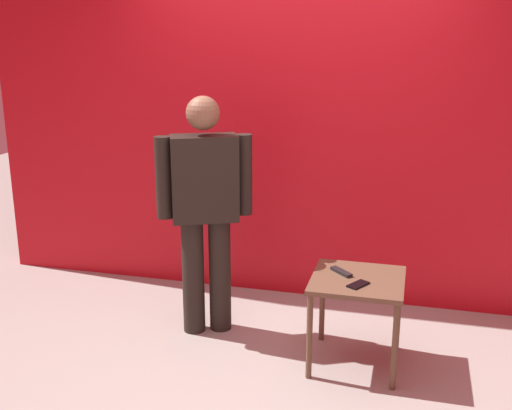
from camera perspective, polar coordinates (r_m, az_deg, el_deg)
name	(u,v)px	position (r m, az deg, el deg)	size (l,w,h in m)	color
ground_plane	(249,375)	(3.89, -0.64, -15.40)	(12.00, 12.00, 0.00)	#9E9991
back_wall_red	(296,77)	(4.65, 3.76, 11.68)	(4.98, 0.12, 3.38)	red
standing_person	(205,204)	(4.12, -4.73, 0.08)	(0.62, 0.38, 1.62)	black
side_table	(357,290)	(3.85, 9.33, -7.78)	(0.56, 0.56, 0.57)	brown
cell_phone	(358,285)	(3.71, 9.40, -7.25)	(0.07, 0.14, 0.01)	black
tv_remote	(341,272)	(3.87, 7.87, -6.12)	(0.04, 0.17, 0.02)	black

